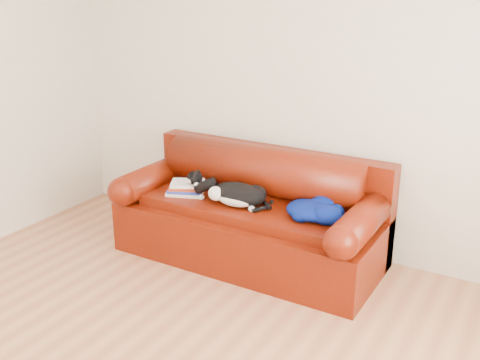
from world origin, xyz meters
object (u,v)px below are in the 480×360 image
(sofa_base, at_px, (249,231))
(cat, at_px, (237,195))
(book_stack, at_px, (187,188))
(blanket, at_px, (314,210))

(sofa_base, height_order, cat, cat)
(sofa_base, relative_size, book_stack, 6.05)
(sofa_base, height_order, book_stack, book_stack)
(sofa_base, xyz_separation_m, blanket, (0.57, -0.05, 0.32))
(cat, distance_m, blanket, 0.61)
(book_stack, height_order, cat, cat)
(sofa_base, relative_size, blanket, 4.61)
(cat, height_order, blanket, cat)
(sofa_base, xyz_separation_m, book_stack, (-0.52, -0.11, 0.31))
(sofa_base, distance_m, blanket, 0.66)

